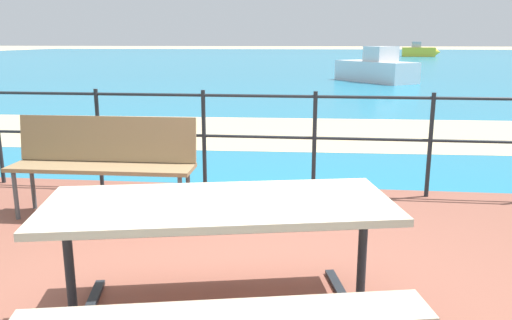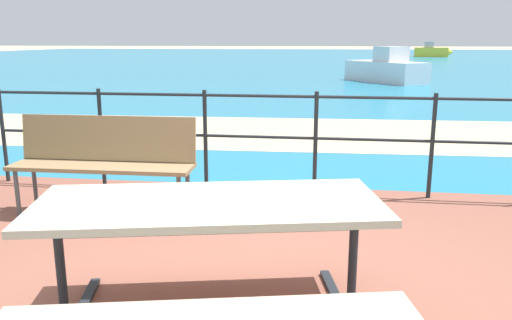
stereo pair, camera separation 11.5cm
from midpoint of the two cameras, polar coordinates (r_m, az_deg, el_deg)
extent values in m
plane|color=tan|center=(3.43, -5.26, -15.89)|extent=(240.00, 240.00, 0.00)
cube|color=brown|center=(3.42, -5.27, -15.45)|extent=(6.40, 5.20, 0.06)
cube|color=teal|center=(42.97, 5.77, 10.98)|extent=(90.00, 90.00, 0.01)
cube|color=tan|center=(9.42, 2.53, 3.09)|extent=(54.08, 5.07, 0.01)
cube|color=#BCAD93|center=(2.71, -5.35, -4.98)|extent=(1.93, 1.11, 0.04)
cube|color=#BCAD93|center=(2.32, -5.01, -17.00)|extent=(1.82, 0.64, 0.04)
cube|color=#BCAD93|center=(3.35, -5.34, -7.19)|extent=(1.82, 0.64, 0.04)
cylinder|color=#1E2328|center=(2.96, -20.95, -12.20)|extent=(0.06, 0.06, 0.76)
cylinder|color=#1E2328|center=(2.96, 10.50, -11.45)|extent=(0.06, 0.06, 0.76)
cube|color=#8C704C|center=(4.90, -17.40, -0.80)|extent=(1.69, 0.42, 0.04)
cube|color=#8C704C|center=(5.02, -16.79, 2.26)|extent=(1.69, 0.11, 0.42)
cylinder|color=#4C5156|center=(5.18, -25.67, -3.46)|extent=(0.04, 0.04, 0.47)
cylinder|color=#4C5156|center=(5.43, -24.05, -2.58)|extent=(0.04, 0.04, 0.47)
cylinder|color=#4C5156|center=(4.59, -9.09, -4.35)|extent=(0.04, 0.04, 0.47)
cylinder|color=#4C5156|center=(4.86, -8.20, -3.30)|extent=(0.04, 0.04, 0.47)
cylinder|color=#1E2328|center=(5.94, -17.54, 2.31)|extent=(0.04, 0.04, 1.08)
cylinder|color=#1E2328|center=(5.57, -6.36, 2.14)|extent=(0.04, 0.04, 1.08)
cylinder|color=#1E2328|center=(5.43, 5.87, 1.87)|extent=(0.04, 0.04, 1.08)
cylinder|color=#1E2328|center=(5.55, 18.15, 1.52)|extent=(0.04, 0.04, 1.08)
cylinder|color=#1E2328|center=(5.39, -0.33, 7.11)|extent=(5.90, 0.03, 0.03)
cylinder|color=#1E2328|center=(5.46, -0.32, 2.58)|extent=(5.90, 0.03, 0.03)
cube|color=silver|center=(21.22, 12.93, 9.54)|extent=(3.12, 3.59, 0.80)
cube|color=silver|center=(20.99, 13.51, 11.35)|extent=(1.39, 1.37, 0.58)
cone|color=silver|center=(22.73, 9.49, 9.91)|extent=(0.88, 0.83, 0.72)
cube|color=yellow|center=(52.88, 17.49, 11.34)|extent=(3.14, 1.62, 0.87)
cube|color=#A5A8AD|center=(52.85, 17.30, 12.12)|extent=(0.90, 0.92, 0.54)
cone|color=yellow|center=(53.05, 19.42, 11.21)|extent=(0.58, 0.83, 0.78)
camera|label=1|loc=(0.06, -90.66, -0.16)|focal=36.10mm
camera|label=2|loc=(0.06, 89.34, 0.16)|focal=36.10mm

